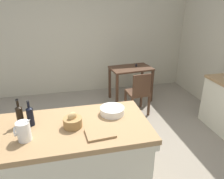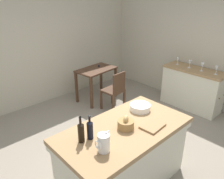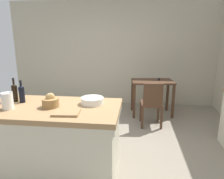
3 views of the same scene
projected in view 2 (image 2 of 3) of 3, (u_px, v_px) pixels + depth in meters
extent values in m
plane|color=gray|center=(121.00, 151.00, 3.64)|extent=(6.76, 6.76, 0.00)
cube|color=#B2AA93|center=(38.00, 47.00, 4.86)|extent=(5.32, 0.12, 2.60)
cube|color=#B2AA93|center=(207.00, 48.00, 4.74)|extent=(0.12, 5.20, 2.60)
cube|color=#99754C|center=(124.00, 130.00, 2.72)|extent=(1.69, 0.91, 0.06)
cube|color=beige|center=(124.00, 134.00, 2.75)|extent=(1.67, 0.89, 0.08)
cube|color=beige|center=(124.00, 158.00, 2.90)|extent=(1.61, 0.83, 0.82)
cube|color=#99754C|center=(195.00, 70.00, 4.72)|extent=(0.52, 1.29, 0.04)
cube|color=beige|center=(192.00, 89.00, 4.90)|extent=(0.49, 1.26, 0.86)
sphere|color=brown|center=(219.00, 99.00, 4.38)|extent=(0.03, 0.03, 0.03)
sphere|color=brown|center=(224.00, 95.00, 4.53)|extent=(0.03, 0.03, 0.03)
cube|color=#472D1E|center=(96.00, 70.00, 5.12)|extent=(0.96, 0.66, 0.04)
cube|color=#472D1E|center=(91.00, 93.00, 4.85)|extent=(0.06, 0.06, 0.74)
cube|color=#472D1E|center=(116.00, 83.00, 5.42)|extent=(0.06, 0.06, 0.74)
cube|color=#472D1E|center=(77.00, 88.00, 5.14)|extent=(0.06, 0.06, 0.74)
cube|color=#472D1E|center=(101.00, 78.00, 5.71)|extent=(0.06, 0.06, 0.74)
cylinder|color=black|center=(99.00, 66.00, 5.24)|extent=(0.04, 0.04, 0.05)
cube|color=#472D1E|center=(113.00, 90.00, 4.80)|extent=(0.43, 0.43, 0.04)
cube|color=#472D1E|center=(119.00, 83.00, 4.60)|extent=(0.36, 0.06, 0.42)
cube|color=#472D1E|center=(112.00, 95.00, 5.13)|extent=(0.04, 0.04, 0.42)
cube|color=#472D1E|center=(101.00, 100.00, 4.89)|extent=(0.04, 0.04, 0.42)
cube|color=#472D1E|center=(124.00, 100.00, 4.91)|extent=(0.04, 0.04, 0.42)
cube|color=#472D1E|center=(113.00, 105.00, 4.67)|extent=(0.04, 0.04, 0.42)
cylinder|color=white|center=(104.00, 143.00, 2.27)|extent=(0.13, 0.13, 0.20)
cone|color=white|center=(108.00, 132.00, 2.27)|extent=(0.07, 0.04, 0.06)
torus|color=white|center=(98.00, 145.00, 2.22)|extent=(0.02, 0.10, 0.10)
cylinder|color=white|center=(140.00, 107.00, 3.10)|extent=(0.29, 0.29, 0.08)
cylinder|color=olive|center=(126.00, 124.00, 2.68)|extent=(0.20, 0.20, 0.11)
ellipsoid|color=tan|center=(126.00, 119.00, 2.65)|extent=(0.13, 0.11, 0.10)
cube|color=#99754C|center=(152.00, 126.00, 2.72)|extent=(0.31, 0.24, 0.02)
cylinder|color=black|center=(90.00, 131.00, 2.47)|extent=(0.07, 0.07, 0.20)
cone|color=black|center=(90.00, 122.00, 2.43)|extent=(0.07, 0.07, 0.02)
cylinder|color=black|center=(89.00, 118.00, 2.41)|extent=(0.03, 0.03, 0.07)
cylinder|color=black|center=(89.00, 116.00, 2.39)|extent=(0.03, 0.03, 0.01)
cylinder|color=black|center=(81.00, 133.00, 2.41)|extent=(0.07, 0.07, 0.21)
cone|color=black|center=(80.00, 124.00, 2.36)|extent=(0.07, 0.07, 0.03)
cylinder|color=black|center=(80.00, 120.00, 2.34)|extent=(0.03, 0.03, 0.08)
cylinder|color=black|center=(80.00, 117.00, 2.33)|extent=(0.03, 0.03, 0.01)
cylinder|color=white|center=(216.00, 74.00, 4.41)|extent=(0.06, 0.06, 0.00)
cylinder|color=white|center=(216.00, 72.00, 4.39)|extent=(0.01, 0.01, 0.07)
cone|color=white|center=(217.00, 68.00, 4.36)|extent=(0.07, 0.07, 0.10)
cylinder|color=white|center=(201.00, 71.00, 4.60)|extent=(0.06, 0.06, 0.00)
cylinder|color=white|center=(202.00, 69.00, 4.59)|extent=(0.01, 0.01, 0.07)
cone|color=white|center=(202.00, 65.00, 4.55)|extent=(0.07, 0.07, 0.10)
cylinder|color=white|center=(189.00, 68.00, 4.80)|extent=(0.06, 0.06, 0.00)
cylinder|color=white|center=(189.00, 66.00, 4.78)|extent=(0.01, 0.01, 0.07)
cone|color=white|center=(190.00, 62.00, 4.75)|extent=(0.07, 0.07, 0.10)
cylinder|color=white|center=(177.00, 64.00, 5.02)|extent=(0.06, 0.06, 0.00)
cylinder|color=white|center=(177.00, 63.00, 5.00)|extent=(0.01, 0.01, 0.06)
cone|color=white|center=(178.00, 59.00, 4.97)|extent=(0.07, 0.07, 0.09)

